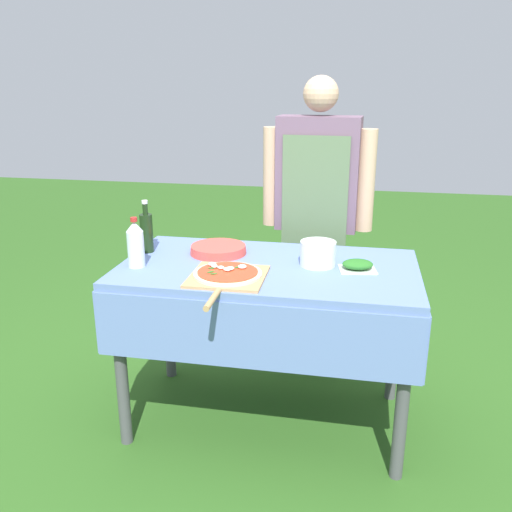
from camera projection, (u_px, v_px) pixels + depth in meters
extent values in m
plane|color=#2D5B1E|center=(267.00, 418.00, 2.65)|extent=(12.00, 12.00, 0.00)
cube|color=#607AB7|center=(268.00, 269.00, 2.42)|extent=(1.32, 0.72, 0.04)
cube|color=#607AB7|center=(252.00, 337.00, 2.12)|extent=(1.32, 0.01, 0.28)
cube|color=#607AB7|center=(280.00, 275.00, 2.81)|extent=(1.32, 0.01, 0.28)
cube|color=#607AB7|center=(131.00, 291.00, 2.58)|extent=(0.01, 0.72, 0.28)
cube|color=#607AB7|center=(418.00, 313.00, 2.34)|extent=(0.01, 0.72, 0.28)
cylinder|color=#4C4C51|center=(121.00, 368.00, 2.36)|extent=(0.05, 0.05, 0.76)
cylinder|color=#4C4C51|center=(403.00, 397.00, 2.15)|extent=(0.05, 0.05, 0.76)
cylinder|color=#4C4C51|center=(168.00, 313.00, 2.93)|extent=(0.05, 0.05, 0.76)
cylinder|color=#4C4C51|center=(395.00, 332.00, 2.71)|extent=(0.05, 0.05, 0.76)
cylinder|color=#70604C|center=(328.00, 297.00, 3.09)|extent=(0.12, 0.12, 0.80)
cylinder|color=#70604C|center=(300.00, 294.00, 3.13)|extent=(0.12, 0.12, 0.80)
cube|color=#6B5166|center=(318.00, 174.00, 2.89)|extent=(0.44, 0.21, 0.60)
cube|color=#56704C|center=(314.00, 219.00, 2.87)|extent=(0.35, 0.03, 0.87)
cylinder|color=tan|center=(366.00, 181.00, 2.84)|extent=(0.09, 0.09, 0.53)
cylinder|color=tan|center=(272.00, 177.00, 2.96)|extent=(0.09, 0.09, 0.53)
sphere|color=tan|center=(321.00, 94.00, 2.76)|extent=(0.18, 0.18, 0.18)
cube|color=tan|center=(228.00, 276.00, 2.25)|extent=(0.32, 0.32, 0.01)
cylinder|color=tan|center=(213.00, 299.00, 2.02)|extent=(0.03, 0.19, 0.02)
cylinder|color=beige|center=(228.00, 274.00, 2.25)|extent=(0.29, 0.29, 0.01)
cylinder|color=#D14223|center=(228.00, 272.00, 2.25)|extent=(0.25, 0.25, 0.00)
ellipsoid|color=white|center=(230.00, 268.00, 2.26)|extent=(0.05, 0.05, 0.01)
ellipsoid|color=white|center=(221.00, 267.00, 2.28)|extent=(0.04, 0.04, 0.01)
ellipsoid|color=white|center=(227.00, 269.00, 2.25)|extent=(0.05, 0.05, 0.01)
ellipsoid|color=white|center=(242.00, 266.00, 2.29)|extent=(0.04, 0.05, 0.01)
ellipsoid|color=white|center=(214.00, 266.00, 2.29)|extent=(0.04, 0.04, 0.01)
ellipsoid|color=white|center=(212.00, 264.00, 2.31)|extent=(0.05, 0.05, 0.02)
ellipsoid|color=#286B23|center=(214.00, 274.00, 2.21)|extent=(0.03, 0.03, 0.00)
ellipsoid|color=#286B23|center=(218.00, 267.00, 2.29)|extent=(0.03, 0.01, 0.00)
ellipsoid|color=#286B23|center=(211.00, 268.00, 2.28)|extent=(0.03, 0.01, 0.00)
ellipsoid|color=#286B23|center=(238.00, 267.00, 2.29)|extent=(0.03, 0.03, 0.00)
ellipsoid|color=#286B23|center=(211.00, 272.00, 2.24)|extent=(0.03, 0.04, 0.00)
cylinder|color=black|center=(147.00, 233.00, 2.57)|extent=(0.06, 0.06, 0.18)
cylinder|color=black|center=(145.00, 209.00, 2.54)|extent=(0.02, 0.02, 0.05)
cylinder|color=silver|center=(145.00, 202.00, 2.53)|extent=(0.03, 0.03, 0.02)
cylinder|color=silver|center=(136.00, 249.00, 2.37)|extent=(0.07, 0.07, 0.16)
cone|color=silver|center=(134.00, 226.00, 2.34)|extent=(0.07, 0.07, 0.04)
cylinder|color=#B22823|center=(134.00, 219.00, 2.33)|extent=(0.03, 0.03, 0.02)
cube|color=silver|center=(357.00, 269.00, 2.35)|extent=(0.18, 0.15, 0.01)
ellipsoid|color=#286B23|center=(358.00, 264.00, 2.34)|extent=(0.15, 0.13, 0.04)
cylinder|color=silver|center=(318.00, 253.00, 2.39)|extent=(0.16, 0.16, 0.11)
cylinder|color=#DB4C42|center=(218.00, 253.00, 2.58)|extent=(0.27, 0.27, 0.00)
cylinder|color=#DB4C42|center=(218.00, 252.00, 2.57)|extent=(0.27, 0.27, 0.00)
cylinder|color=#DB4C42|center=(218.00, 251.00, 2.57)|extent=(0.26, 0.26, 0.00)
cylinder|color=#DB4C42|center=(218.00, 250.00, 2.57)|extent=(0.26, 0.26, 0.00)
cylinder|color=#DB4C42|center=(218.00, 249.00, 2.57)|extent=(0.26, 0.26, 0.00)
cylinder|color=#DB4C42|center=(218.00, 248.00, 2.57)|extent=(0.26, 0.26, 0.00)
cylinder|color=#DB4C42|center=(218.00, 247.00, 2.57)|extent=(0.26, 0.26, 0.00)
cylinder|color=#DB4C42|center=(218.00, 246.00, 2.56)|extent=(0.26, 0.26, 0.00)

